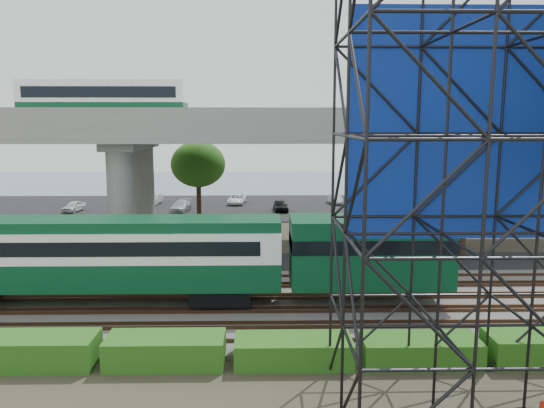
{
  "coord_description": "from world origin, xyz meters",
  "views": [
    {
      "loc": [
        -0.2,
        -23.94,
        9.44
      ],
      "look_at": [
        0.35,
        6.0,
        4.75
      ],
      "focal_mm": 35.0,
      "sensor_mm": 36.0,
      "label": 1
    }
  ],
  "objects": [
    {
      "name": "ground",
      "position": [
        0.0,
        0.0,
        0.0
      ],
      "size": [
        140.0,
        140.0,
        0.0
      ],
      "primitive_type": "plane",
      "color": "#474233",
      "rests_on": "ground"
    },
    {
      "name": "ballast_bed",
      "position": [
        0.0,
        2.0,
        0.1
      ],
      "size": [
        90.0,
        12.0,
        0.2
      ],
      "primitive_type": "cube",
      "color": "slate",
      "rests_on": "ground"
    },
    {
      "name": "service_road",
      "position": [
        0.0,
        10.5,
        0.04
      ],
      "size": [
        90.0,
        5.0,
        0.08
      ],
      "primitive_type": "cube",
      "color": "black",
      "rests_on": "ground"
    },
    {
      "name": "parking_lot",
      "position": [
        0.0,
        34.0,
        0.04
      ],
      "size": [
        90.0,
        18.0,
        0.08
      ],
      "primitive_type": "cube",
      "color": "black",
      "rests_on": "ground"
    },
    {
      "name": "harbor_water",
      "position": [
        0.0,
        56.0,
        0.01
      ],
      "size": [
        140.0,
        40.0,
        0.03
      ],
      "primitive_type": "cube",
      "color": "slate",
      "rests_on": "ground"
    },
    {
      "name": "rail_tracks",
      "position": [
        0.0,
        2.0,
        0.28
      ],
      "size": [
        90.0,
        9.52,
        0.16
      ],
      "color": "#472D1E",
      "rests_on": "ballast_bed"
    },
    {
      "name": "commuter_train",
      "position": [
        -6.68,
        2.0,
        2.88
      ],
      "size": [
        29.3,
        3.06,
        4.3
      ],
      "color": "black",
      "rests_on": "rail_tracks"
    },
    {
      "name": "overpass",
      "position": [
        -0.87,
        16.0,
        8.21
      ],
      "size": [
        80.0,
        12.0,
        12.4
      ],
      "color": "#9E9B93",
      "rests_on": "ground"
    },
    {
      "name": "scaffold_tower",
      "position": [
        6.86,
        -7.98,
        7.47
      ],
      "size": [
        9.36,
        6.36,
        15.0
      ],
      "color": "black",
      "rests_on": "ground"
    },
    {
      "name": "hedge_strip",
      "position": [
        1.01,
        -4.3,
        0.56
      ],
      "size": [
        34.6,
        1.8,
        1.2
      ],
      "color": "#1F4F12",
      "rests_on": "ground"
    },
    {
      "name": "trees",
      "position": [
        -4.67,
        16.17,
        5.57
      ],
      "size": [
        40.94,
        16.94,
        7.69
      ],
      "color": "#382314",
      "rests_on": "ground"
    },
    {
      "name": "suv",
      "position": [
        -7.45,
        10.67,
        0.8
      ],
      "size": [
        5.55,
        3.38,
        1.44
      ],
      "primitive_type": "imported",
      "rotation": [
        0.0,
        0.0,
        1.77
      ],
      "color": "black",
      "rests_on": "service_road"
    },
    {
      "name": "parked_cars",
      "position": [
        1.13,
        33.45,
        0.66
      ],
      "size": [
        38.18,
        9.6,
        1.28
      ],
      "color": "silver",
      "rests_on": "parking_lot"
    }
  ]
}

